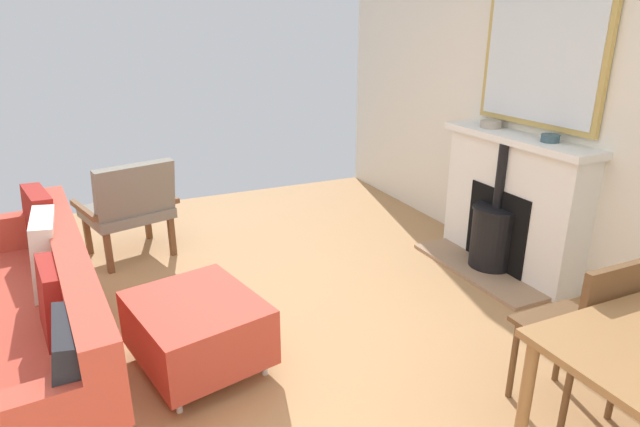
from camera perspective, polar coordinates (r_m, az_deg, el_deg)
The scene contains 10 objects.
ground_plane at distance 3.22m, azimuth -14.01°, elevation -14.78°, with size 5.37×5.79×0.01m, color #A87A4C.
wall_left at distance 4.07m, azimuth 25.18°, elevation 12.38°, with size 0.12×5.79×2.79m, color silver.
fireplace at distance 4.23m, azimuth 19.57°, elevation 0.36°, with size 0.57×1.31×1.03m.
mirror_over_mantel at distance 4.11m, azimuth 22.77°, elevation 15.57°, with size 0.04×1.08×0.99m.
mantel_bowl_near at distance 4.33m, azimuth 17.97°, elevation 9.21°, with size 0.16×0.16×0.06m.
mantel_bowl_far at distance 3.93m, azimuth 23.59°, elevation 7.51°, with size 0.12×0.12×0.05m.
sofa at distance 3.03m, azimuth -30.30°, elevation -11.38°, with size 1.07×2.13×0.86m.
ottoman at distance 2.99m, azimuth -13.12°, elevation -11.84°, with size 0.75×0.83×0.41m.
armchair_accent at distance 4.39m, azimuth -19.82°, elevation 0.88°, with size 0.80×0.74×0.82m.
dining_chair_near_fireplace at distance 2.71m, azimuth 26.87°, elevation -10.83°, with size 0.40×0.40×0.85m.
Camera 1 is at (0.38, 2.64, 1.79)m, focal length 29.67 mm.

